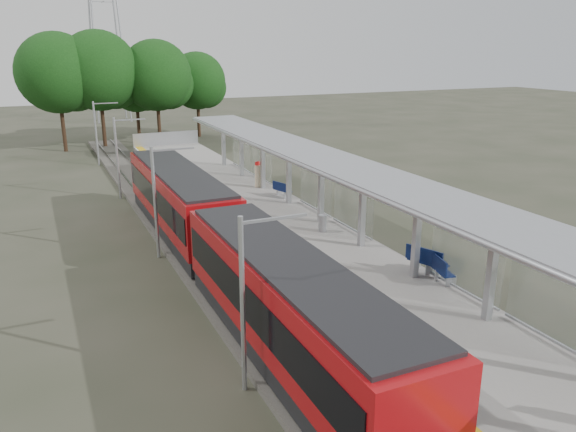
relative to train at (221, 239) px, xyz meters
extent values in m
cube|color=#59544C|center=(0.00, 5.32, -1.93)|extent=(3.00, 70.00, 0.24)
cube|color=gray|center=(4.50, 5.32, -1.55)|extent=(6.00, 50.00, 1.00)
cube|color=gold|center=(1.95, 5.32, -1.04)|extent=(0.60, 50.00, 0.02)
cube|color=#9EA0A5|center=(4.50, 30.27, -0.45)|extent=(6.00, 0.10, 1.20)
cube|color=black|center=(0.00, -7.02, -1.40)|extent=(2.50, 13.50, 0.70)
cube|color=#9E0B0F|center=(0.00, -7.02, 0.20)|extent=(2.65, 13.50, 2.50)
cube|color=black|center=(0.00, -7.02, 0.25)|extent=(2.72, 12.96, 1.20)
cube|color=black|center=(0.00, -7.02, 1.50)|extent=(2.40, 12.82, 0.15)
cube|color=#0D6D88|center=(1.36, -7.02, 0.05)|extent=(0.04, 1.30, 2.00)
cube|color=black|center=(0.00, 7.08, -1.40)|extent=(2.50, 13.50, 0.70)
cube|color=#9E0B0F|center=(0.00, 7.08, 0.20)|extent=(2.65, 13.50, 2.50)
cube|color=black|center=(0.00, 7.08, 0.25)|extent=(2.72, 12.96, 1.20)
cube|color=black|center=(0.00, 7.08, 1.50)|extent=(2.40, 12.83, 0.15)
cube|color=#0D6D88|center=(1.36, 7.08, 0.05)|extent=(0.04, 1.30, 2.00)
cylinder|color=black|center=(0.00, 2.36, -1.70)|extent=(2.20, 0.70, 0.70)
cube|color=black|center=(0.00, 0.03, -0.05)|extent=(2.30, 0.80, 2.40)
cube|color=#9EA0A5|center=(6.50, -8.68, 0.70)|extent=(0.25, 0.25, 3.50)
cube|color=#9EA0A5|center=(6.50, -4.68, 0.70)|extent=(0.25, 0.25, 3.50)
cube|color=#9EA0A5|center=(6.50, -0.68, 0.70)|extent=(0.25, 0.25, 3.50)
cube|color=#9EA0A5|center=(6.50, 3.32, 0.70)|extent=(0.25, 0.25, 3.50)
cube|color=#9EA0A5|center=(6.50, 7.32, 0.70)|extent=(0.25, 0.25, 3.50)
cube|color=#9EA0A5|center=(6.50, 11.32, 0.70)|extent=(0.25, 0.25, 3.50)
cube|color=#9EA0A5|center=(6.50, 15.32, 0.70)|extent=(0.25, 0.25, 3.50)
cube|color=#9EA0A5|center=(6.50, 19.32, 0.70)|extent=(0.25, 0.25, 3.50)
cube|color=gray|center=(6.10, 1.32, 2.53)|extent=(3.20, 38.00, 0.16)
cylinder|color=#9EA0A5|center=(4.55, 1.32, 2.45)|extent=(0.24, 38.00, 0.24)
cube|color=silver|center=(7.20, -10.68, 0.15)|extent=(0.05, 3.70, 2.20)
cube|color=silver|center=(7.20, -6.68, 0.15)|extent=(0.05, 3.70, 2.20)
cube|color=silver|center=(7.20, 1.32, 0.15)|extent=(0.05, 3.70, 2.20)
cube|color=silver|center=(7.20, 5.32, 0.15)|extent=(0.05, 3.70, 2.20)
cube|color=silver|center=(7.20, 13.32, 0.15)|extent=(0.05, 3.70, 2.20)
cube|color=silver|center=(7.20, 17.32, 0.15)|extent=(0.05, 3.70, 2.20)
cylinder|color=#382316|center=(-3.93, 36.52, 0.41)|extent=(0.36, 0.36, 4.93)
sphere|color=#194B15|center=(-3.93, 36.52, 5.35)|extent=(7.50, 7.50, 7.50)
cylinder|color=#382316|center=(-0.23, 36.57, 0.46)|extent=(0.36, 0.36, 5.02)
sphere|color=#194B15|center=(-0.23, 36.57, 5.48)|extent=(7.64, 7.64, 7.64)
cylinder|color=#382316|center=(4.07, 41.96, -0.13)|extent=(0.36, 0.36, 3.84)
sphere|color=#194B15|center=(4.07, 41.96, 3.71)|extent=(5.84, 5.84, 5.84)
cylinder|color=#382316|center=(5.28, 36.76, 0.27)|extent=(0.36, 0.36, 4.65)
sphere|color=#194B15|center=(5.28, 36.76, 4.92)|extent=(7.06, 7.06, 7.06)
cylinder|color=#382316|center=(10.41, 40.15, -0.01)|extent=(0.36, 0.36, 4.09)
sphere|color=#194B15|center=(10.41, 40.15, 4.09)|extent=(6.22, 6.22, 6.22)
cylinder|color=#9EA0A5|center=(-1.80, -7.68, 0.65)|extent=(0.16, 0.16, 5.40)
cube|color=#9EA0A5|center=(-0.80, -7.68, 3.15)|extent=(2.00, 0.08, 0.08)
cylinder|color=#9EA0A5|center=(-1.80, 4.32, 0.65)|extent=(0.16, 0.16, 5.40)
cube|color=#9EA0A5|center=(-0.80, 4.32, 3.15)|extent=(2.00, 0.08, 0.08)
cylinder|color=#9EA0A5|center=(-1.80, 16.32, 0.65)|extent=(0.16, 0.16, 5.40)
cube|color=#9EA0A5|center=(-0.80, 16.32, 3.15)|extent=(2.00, 0.08, 0.08)
cylinder|color=#9EA0A5|center=(-1.80, 28.32, 0.65)|extent=(0.16, 0.16, 5.40)
cube|color=#9EA0A5|center=(-0.80, 28.32, 3.15)|extent=(2.00, 0.08, 0.08)
cube|color=#101F52|center=(7.20, -5.43, -0.59)|extent=(0.81, 1.61, 0.06)
cube|color=#101F52|center=(6.99, -5.43, -0.28)|extent=(0.42, 1.52, 0.57)
cube|color=#9EA0A5|center=(7.20, -6.05, -0.83)|extent=(0.42, 0.16, 0.45)
cube|color=#9EA0A5|center=(7.20, -4.81, -0.83)|extent=(0.42, 0.16, 0.45)
cube|color=#101F52|center=(7.17, -4.67, -0.56)|extent=(1.08, 1.72, 0.07)
cube|color=#101F52|center=(6.95, -4.67, -0.22)|extent=(0.68, 1.56, 0.61)
cube|color=#9EA0A5|center=(7.17, -5.33, -0.81)|extent=(0.43, 0.23, 0.49)
cube|color=#9EA0A5|center=(7.17, -4.01, -0.81)|extent=(0.43, 0.23, 0.49)
cube|color=#101F52|center=(6.77, 8.82, -0.65)|extent=(0.77, 1.38, 0.05)
cube|color=#101F52|center=(6.59, 8.82, -0.39)|extent=(0.44, 1.28, 0.49)
cube|color=#9EA0A5|center=(6.77, 8.29, -0.86)|extent=(0.35, 0.15, 0.39)
cube|color=#9EA0A5|center=(6.77, 9.35, -0.86)|extent=(0.35, 0.15, 0.39)
cylinder|color=beige|center=(6.29, 11.73, -0.34)|extent=(0.38, 0.38, 1.42)
cube|color=red|center=(6.29, 11.73, 0.51)|extent=(0.34, 0.12, 0.24)
cylinder|color=#9EA0A5|center=(5.85, 1.90, -0.64)|extent=(0.51, 0.51, 0.83)
camera|label=1|loc=(-6.64, -21.43, 7.77)|focal=35.00mm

